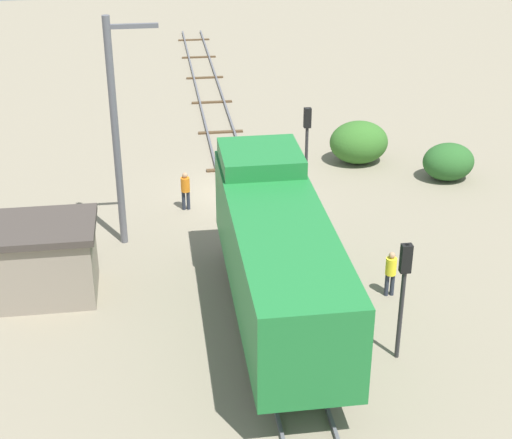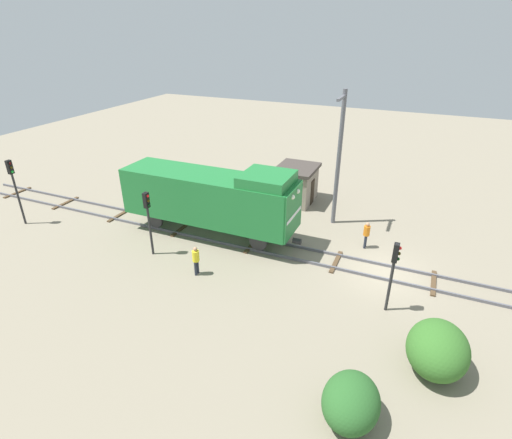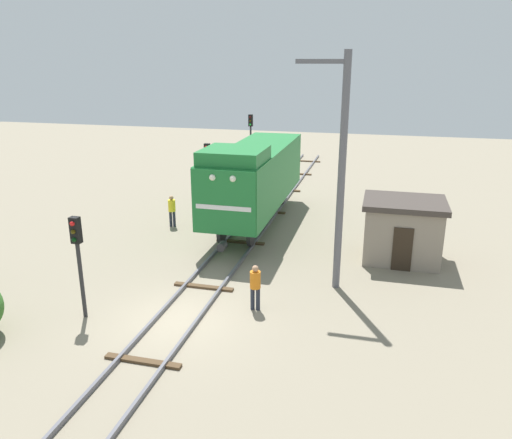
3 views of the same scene
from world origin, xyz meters
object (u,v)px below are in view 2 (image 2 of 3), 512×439
Objects in this scene: locomotive at (211,196)px; worker_near_track at (366,233)px; worker_by_signal at (196,258)px; relay_hut at (296,184)px; traffic_signal_mid at (148,212)px; traffic_signal_far at (14,181)px; traffic_signal_near at (394,265)px; catenary_mast at (339,157)px.

worker_near_track is (2.40, -9.21, -1.78)m from locomotive.
worker_by_signal is 0.49× the size of relay_hut.
relay_hut is at bearing -25.65° from traffic_signal_mid.
locomotive reaches higher than relay_hut.
traffic_signal_near is at bearing -89.04° from traffic_signal_far.
catenary_mast is (8.34, -8.79, 1.94)m from traffic_signal_mid.
traffic_signal_mid is 12.92m from worker_near_track.
traffic_signal_far is at bearing 113.91° from catenary_mast.
worker_by_signal is (-1.00, 9.89, -1.55)m from traffic_signal_near.
locomotive is 6.82× the size of worker_by_signal.
traffic_signal_far is at bearing 125.25° from relay_hut.
traffic_signal_far is at bearing -169.45° from worker_near_track.
traffic_signal_near is at bearing -12.65° from worker_by_signal.
traffic_signal_near is 2.14× the size of worker_near_track.
catenary_mast is (4.94, -6.60, 1.91)m from locomotive.
worker_near_track is at bearing -74.67° from traffic_signal_far.
catenary_mast reaches higher than relay_hut.
traffic_signal_far is 2.65× the size of worker_near_track.
traffic_signal_far reaches higher than traffic_signal_mid.
traffic_signal_near is 0.81× the size of traffic_signal_far.
relay_hut is (11.70, -1.74, 0.40)m from worker_by_signal.
traffic_signal_far is (-3.60, 12.67, 0.34)m from locomotive.
worker_near_track is (6.00, -21.89, -2.12)m from traffic_signal_far.
locomotive is 13.18m from traffic_signal_far.
locomotive is 8.46m from catenary_mast.
worker_by_signal is at bearing 149.91° from catenary_mast.
traffic_signal_far reaches higher than worker_near_track.
relay_hut is at bearing -54.75° from traffic_signal_far.
relay_hut is (10.70, 8.15, -1.15)m from traffic_signal_near.
worker_by_signal is at bearing -92.46° from traffic_signal_far.
catenary_mast is at bearing 41.49° from worker_by_signal.
catenary_mast is (8.14, 4.59, 2.14)m from traffic_signal_near.
worker_by_signal is at bearing 171.55° from relay_hut.
traffic_signal_mid is at bearing -88.91° from traffic_signal_far.
locomotive reaches higher than worker_near_track.
locomotive reaches higher than traffic_signal_mid.
traffic_signal_mid is at bearing 133.50° from catenary_mast.
locomotive reaches higher than worker_by_signal.
catenary_mast reaches higher than traffic_signal_far.
locomotive is at bearing 126.85° from catenary_mast.
worker_by_signal is at bearing -162.82° from locomotive.
traffic_signal_mid is at bearing 154.35° from relay_hut.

